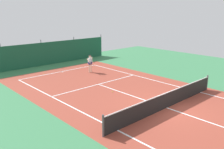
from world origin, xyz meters
TOP-DOWN VIEW (x-y plane):
  - ground_plane at (0.00, 0.00)m, footprint 36.00×36.00m
  - court_surface at (0.00, 0.00)m, footprint 11.02×26.60m
  - tennis_net at (0.00, 0.00)m, footprint 10.12×0.10m
  - back_fence at (-0.00, 16.06)m, footprint 16.30×0.98m
  - tennis_player at (1.88, 9.85)m, footprint 0.70×0.77m
  - tennis_ball_near_player at (-1.63, 12.30)m, footprint 0.07×0.07m
  - tennis_ball_midcourt at (-0.43, 4.30)m, footprint 0.07×0.07m
  - parked_car at (-1.32, 18.17)m, footprint 2.28×4.33m

SIDE VIEW (x-z plane):
  - ground_plane at x=0.00m, z-range 0.00..0.00m
  - court_surface at x=0.00m, z-range 0.00..0.01m
  - tennis_ball_near_player at x=-1.63m, z-range 0.00..0.07m
  - tennis_ball_midcourt at x=-0.43m, z-range 0.00..0.07m
  - tennis_net at x=0.00m, z-range -0.04..1.06m
  - back_fence at x=0.00m, z-range -0.68..2.02m
  - parked_car at x=-1.32m, z-range 0.00..1.68m
  - tennis_player at x=1.88m, z-range 0.14..1.78m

